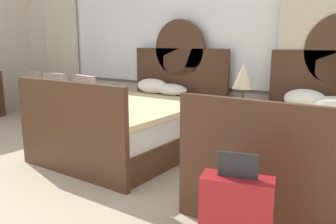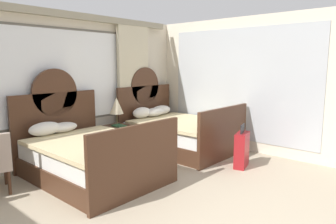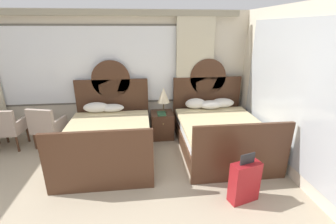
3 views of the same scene
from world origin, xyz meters
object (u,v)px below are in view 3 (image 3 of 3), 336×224
book_on_nightstand (161,114)px  suitcase_on_floor (245,182)px  nightstand_between_beds (162,125)px  armchair_by_window_left (47,125)px  bed_near_window (109,138)px  table_lamp_on_nightstand (163,95)px  bed_near_mirror (219,132)px  armchair_by_window_centre (6,127)px

book_on_nightstand → suitcase_on_floor: suitcase_on_floor is taller
nightstand_between_beds → armchair_by_window_left: (-2.37, -0.18, 0.19)m
book_on_nightstand → nightstand_between_beds: bearing=77.8°
bed_near_window → table_lamp_on_nightstand: size_ratio=3.86×
nightstand_between_beds → suitcase_on_floor: (0.96, -2.19, 0.02)m
bed_near_mirror → book_on_nightstand: 1.26m
bed_near_window → book_on_nightstand: bearing=28.4°
book_on_nightstand → table_lamp_on_nightstand: bearing=66.3°
bed_near_mirror → armchair_by_window_left: size_ratio=2.46×
table_lamp_on_nightstand → bed_near_window: bearing=-147.7°
book_on_nightstand → armchair_by_window_left: bearing=-177.9°
table_lamp_on_nightstand → suitcase_on_floor: size_ratio=0.73×
bed_near_window → table_lamp_on_nightstand: bed_near_window is taller
nightstand_between_beds → book_on_nightstand: bearing=-102.2°
bed_near_window → armchair_by_window_centre: (-2.05, 0.49, 0.12)m
armchair_by_window_centre → nightstand_between_beds: bearing=3.4°
table_lamp_on_nightstand → book_on_nightstand: table_lamp_on_nightstand is taller
bed_near_mirror → nightstand_between_beds: bed_near_mirror is taller
armchair_by_window_left → armchair_by_window_centre: size_ratio=1.00×
nightstand_between_beds → armchair_by_window_centre: 3.14m
suitcase_on_floor → nightstand_between_beds: bearing=113.6°
book_on_nightstand → armchair_by_window_centre: bearing=-178.4°
nightstand_between_beds → suitcase_on_floor: suitcase_on_floor is taller
suitcase_on_floor → bed_near_mirror: bearing=85.4°
bed_near_window → book_on_nightstand: 1.23m
table_lamp_on_nightstand → suitcase_on_floor: bearing=-67.6°
bed_near_mirror → table_lamp_on_nightstand: 1.39m
table_lamp_on_nightstand → suitcase_on_floor: 2.50m
armchair_by_window_left → book_on_nightstand: bearing=2.1°
bed_near_window → suitcase_on_floor: (2.04, -1.52, -0.06)m
bed_near_mirror → table_lamp_on_nightstand: size_ratio=3.86×
table_lamp_on_nightstand → armchair_by_window_left: size_ratio=0.64×
nightstand_between_beds → armchair_by_window_left: armchair_by_window_left is taller
suitcase_on_floor → armchair_by_window_left: bearing=148.8°
bed_near_mirror → suitcase_on_floor: size_ratio=2.83×
bed_near_mirror → armchair_by_window_centre: 4.24m
nightstand_between_beds → book_on_nightstand: size_ratio=2.23×
bed_near_mirror → armchair_by_window_left: bearing=172.1°
bed_near_window → armchair_by_window_centre: size_ratio=2.46×
book_on_nightstand → armchair_by_window_left: (-2.34, -0.09, -0.11)m
bed_near_mirror → table_lamp_on_nightstand: (-1.04, 0.70, 0.59)m
bed_near_mirror → suitcase_on_floor: bed_near_mirror is taller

